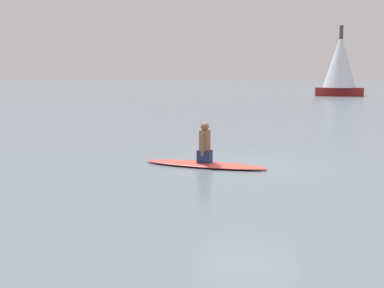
{
  "coord_description": "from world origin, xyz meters",
  "views": [
    {
      "loc": [
        1.44,
        -10.66,
        2.05
      ],
      "look_at": [
        -1.14,
        -0.7,
        0.56
      ],
      "focal_mm": 44.2,
      "sensor_mm": 36.0,
      "label": 1
    }
  ],
  "objects": [
    {
      "name": "person_paddler",
      "position": [
        -0.94,
        -0.31,
        0.5
      ],
      "size": [
        0.33,
        0.41,
        0.92
      ],
      "rotation": [
        0.0,
        0.0,
        3.03
      ],
      "color": "navy",
      "rests_on": "surfboard"
    },
    {
      "name": "sailboat_near_right",
      "position": [
        3.81,
        40.08,
        3.32
      ],
      "size": [
        4.79,
        3.53,
        7.07
      ],
      "rotation": [
        0.0,
        0.0,
        0.08
      ],
      "color": "maroon",
      "rests_on": "ground"
    },
    {
      "name": "ground_plane",
      "position": [
        0.0,
        0.0,
        0.0
      ],
      "size": [
        400.0,
        400.0,
        0.0
      ],
      "primitive_type": "plane",
      "color": "slate"
    },
    {
      "name": "surfboard",
      "position": [
        -0.94,
        -0.31,
        0.04
      ],
      "size": [
        2.97,
        1.02,
        0.09
      ],
      "primitive_type": "ellipsoid",
      "rotation": [
        0.0,
        0.0,
        3.03
      ],
      "color": "#D84C3F",
      "rests_on": "ground"
    }
  ]
}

